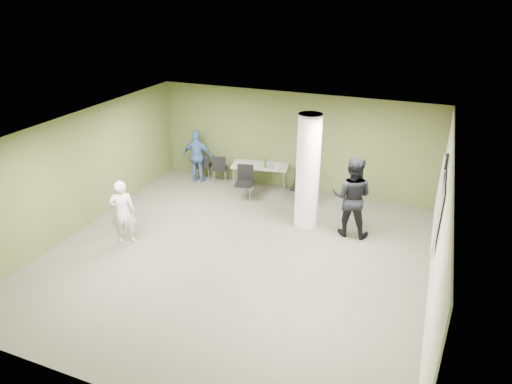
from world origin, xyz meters
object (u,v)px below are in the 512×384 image
at_px(folding_table, 260,167).
at_px(man_blue, 198,157).
at_px(man_black, 352,197).
at_px(woman_white, 123,212).
at_px(chair_back_left, 203,164).

bearing_deg(folding_table, man_blue, 173.33).
distance_m(folding_table, man_black, 3.32).
bearing_deg(woman_white, man_blue, -119.10).
bearing_deg(man_blue, chair_back_left, -119.27).
bearing_deg(man_blue, folding_table, 178.84).
height_order(chair_back_left, woman_white, woman_white).
height_order(folding_table, woman_white, woman_white).
bearing_deg(woman_white, chair_back_left, -120.32).
distance_m(folding_table, man_blue, 1.95).
bearing_deg(chair_back_left, woman_white, 75.79).
distance_m(woman_white, man_blue, 3.78).
bearing_deg(man_black, folding_table, -30.72).
height_order(folding_table, chair_back_left, folding_table).
relative_size(man_black, man_blue, 1.21).
xyz_separation_m(woman_white, man_blue, (-0.14, 3.78, 0.02)).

